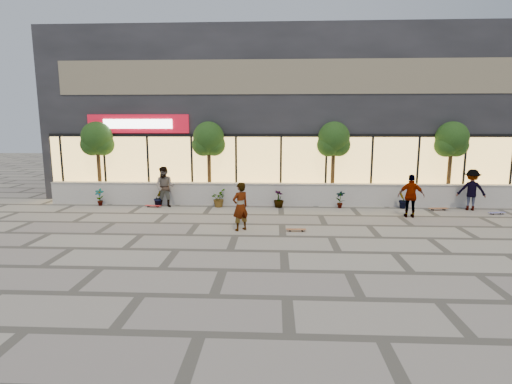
{
  "coord_description": "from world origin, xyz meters",
  "views": [
    {
      "loc": [
        -0.29,
        -11.57,
        3.78
      ],
      "look_at": [
        -0.98,
        2.99,
        1.3
      ],
      "focal_mm": 28.0,
      "sensor_mm": 36.0,
      "label": 1
    }
  ],
  "objects_px": {
    "tree_east": "(452,141)",
    "skateboard_right_far": "(497,213)",
    "skater_right_far": "(472,190)",
    "skateboard_left": "(153,206)",
    "tree_mideast": "(334,141)",
    "skater_right_near": "(411,196)",
    "skater_left": "(165,187)",
    "tree_west": "(97,141)",
    "skater_center": "(240,207)",
    "skateboard_right_near": "(438,208)",
    "tree_midwest": "(209,141)",
    "skateboard_center": "(296,229)"
  },
  "relations": [
    {
      "from": "tree_midwest",
      "to": "skater_center",
      "type": "relative_size",
      "value": 2.24
    },
    {
      "from": "skater_right_far",
      "to": "skateboard_left",
      "type": "relative_size",
      "value": 2.36
    },
    {
      "from": "tree_mideast",
      "to": "skateboard_right_far",
      "type": "bearing_deg",
      "value": -18.62
    },
    {
      "from": "skater_right_near",
      "to": "skateboard_left",
      "type": "xyz_separation_m",
      "value": [
        -11.17,
        1.46,
        -0.81
      ]
    },
    {
      "from": "tree_midwest",
      "to": "skateboard_right_far",
      "type": "xyz_separation_m",
      "value": [
        12.66,
        -2.24,
        -2.91
      ]
    },
    {
      "from": "skateboard_center",
      "to": "skateboard_right_far",
      "type": "distance_m",
      "value": 9.23
    },
    {
      "from": "tree_mideast",
      "to": "tree_east",
      "type": "xyz_separation_m",
      "value": [
        5.5,
        0.0,
        0.0
      ]
    },
    {
      "from": "tree_west",
      "to": "skateboard_left",
      "type": "distance_m",
      "value": 4.51
    },
    {
      "from": "tree_midwest",
      "to": "skater_center",
      "type": "height_order",
      "value": "tree_midwest"
    },
    {
      "from": "tree_west",
      "to": "skateboard_left",
      "type": "bearing_deg",
      "value": -25.76
    },
    {
      "from": "skater_right_near",
      "to": "skateboard_center",
      "type": "bearing_deg",
      "value": 35.71
    },
    {
      "from": "tree_west",
      "to": "skateboard_right_far",
      "type": "xyz_separation_m",
      "value": [
        18.16,
        -2.24,
        -2.91
      ]
    },
    {
      "from": "skater_left",
      "to": "skater_right_near",
      "type": "relative_size",
      "value": 1.05
    },
    {
      "from": "tree_east",
      "to": "tree_mideast",
      "type": "bearing_deg",
      "value": 180.0
    },
    {
      "from": "skateboard_right_far",
      "to": "tree_east",
      "type": "bearing_deg",
      "value": 106.0
    },
    {
      "from": "tree_midwest",
      "to": "tree_mideast",
      "type": "xyz_separation_m",
      "value": [
        6.0,
        0.0,
        0.0
      ]
    },
    {
      "from": "skater_center",
      "to": "skater_right_near",
      "type": "xyz_separation_m",
      "value": [
        6.8,
        2.39,
        0.01
      ]
    },
    {
      "from": "tree_west",
      "to": "skater_left",
      "type": "height_order",
      "value": "tree_west"
    },
    {
      "from": "skateboard_left",
      "to": "skater_right_near",
      "type": "bearing_deg",
      "value": 0.93
    },
    {
      "from": "skateboard_left",
      "to": "skateboard_right_far",
      "type": "height_order",
      "value": "skateboard_left"
    },
    {
      "from": "tree_mideast",
      "to": "skater_left",
      "type": "height_order",
      "value": "tree_mideast"
    },
    {
      "from": "tree_east",
      "to": "skater_center",
      "type": "xyz_separation_m",
      "value": [
        -9.51,
        -5.34,
        -2.11
      ]
    },
    {
      "from": "tree_mideast",
      "to": "skater_right_near",
      "type": "bearing_deg",
      "value": -46.73
    },
    {
      "from": "tree_west",
      "to": "tree_midwest",
      "type": "bearing_deg",
      "value": 0.0
    },
    {
      "from": "tree_east",
      "to": "skateboard_right_far",
      "type": "height_order",
      "value": "tree_east"
    },
    {
      "from": "tree_east",
      "to": "skateboard_right_far",
      "type": "distance_m",
      "value": 3.86
    },
    {
      "from": "skater_right_near",
      "to": "skateboard_center",
      "type": "distance_m",
      "value": 5.45
    },
    {
      "from": "skater_center",
      "to": "skateboard_right_near",
      "type": "height_order",
      "value": "skater_center"
    },
    {
      "from": "tree_west",
      "to": "skateboard_center",
      "type": "xyz_separation_m",
      "value": [
        9.48,
        -5.4,
        -2.91
      ]
    },
    {
      "from": "skater_right_far",
      "to": "skateboard_center",
      "type": "distance_m",
      "value": 8.93
    },
    {
      "from": "skater_right_near",
      "to": "skater_right_far",
      "type": "xyz_separation_m",
      "value": [
        3.15,
        1.56,
        0.03
      ]
    },
    {
      "from": "tree_west",
      "to": "skater_right_near",
      "type": "distance_m",
      "value": 14.74
    },
    {
      "from": "skater_right_near",
      "to": "skateboard_center",
      "type": "relative_size",
      "value": 2.47
    },
    {
      "from": "skateboard_right_near",
      "to": "skateboard_right_far",
      "type": "bearing_deg",
      "value": -24.04
    },
    {
      "from": "tree_mideast",
      "to": "skater_left",
      "type": "bearing_deg",
      "value": -169.87
    },
    {
      "from": "skateboard_center",
      "to": "skateboard_right_far",
      "type": "xyz_separation_m",
      "value": [
        8.68,
        3.15,
        0.0
      ]
    },
    {
      "from": "tree_west",
      "to": "skater_left",
      "type": "relative_size",
      "value": 2.09
    },
    {
      "from": "tree_west",
      "to": "skateboard_right_far",
      "type": "height_order",
      "value": "tree_west"
    },
    {
      "from": "tree_mideast",
      "to": "skater_left",
      "type": "relative_size",
      "value": 2.09
    },
    {
      "from": "skater_left",
      "to": "skateboard_left",
      "type": "xyz_separation_m",
      "value": [
        -0.55,
        -0.1,
        -0.86
      ]
    },
    {
      "from": "skater_right_near",
      "to": "skateboard_left",
      "type": "relative_size",
      "value": 2.29
    },
    {
      "from": "skater_right_near",
      "to": "tree_east",
      "type": "bearing_deg",
      "value": -123.82
    },
    {
      "from": "skater_center",
      "to": "skater_right_far",
      "type": "xyz_separation_m",
      "value": [
        9.95,
        3.94,
        0.04
      ]
    },
    {
      "from": "skateboard_right_near",
      "to": "skateboard_right_far",
      "type": "height_order",
      "value": "skateboard_right_near"
    },
    {
      "from": "tree_east",
      "to": "skater_right_far",
      "type": "distance_m",
      "value": 2.54
    },
    {
      "from": "tree_mideast",
      "to": "tree_east",
      "type": "relative_size",
      "value": 1.0
    },
    {
      "from": "skater_center",
      "to": "tree_east",
      "type": "bearing_deg",
      "value": 170.68
    },
    {
      "from": "tree_midwest",
      "to": "skater_center",
      "type": "bearing_deg",
      "value": -69.61
    },
    {
      "from": "skater_left",
      "to": "skater_center",
      "type": "bearing_deg",
      "value": -40.46
    },
    {
      "from": "skater_center",
      "to": "skateboard_center",
      "type": "bearing_deg",
      "value": 139.8
    }
  ]
}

